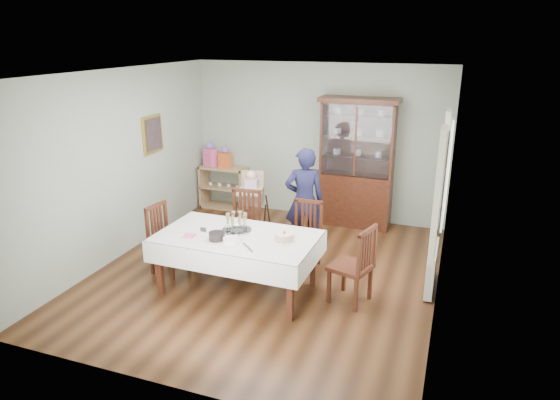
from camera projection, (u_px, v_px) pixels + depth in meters
The scene contains 25 objects.
floor at pixel (266, 273), 6.92m from camera, with size 5.00×5.00×0.00m, color #593319.
room_shell at pixel (279, 144), 6.85m from camera, with size 5.00×5.00×5.00m.
dining_table at pixel (238, 263), 6.33m from camera, with size 2.02×1.19×0.76m.
china_cabinet at pixel (357, 161), 8.33m from camera, with size 1.30×0.48×2.18m.
sideboard at pixel (224, 187), 9.39m from camera, with size 0.90×0.38×0.80m.
picture_frame at pixel (153, 134), 7.82m from camera, with size 0.04×0.48×0.58m, color gold.
window at pixel (447, 174), 5.98m from camera, with size 0.04×1.02×1.22m, color white.
curtain_left at pixel (438, 197), 5.47m from camera, with size 0.07×0.30×1.55m, color silver.
curtain_right at pixel (443, 169), 6.58m from camera, with size 0.07×0.30×1.55m, color silver.
radiator at pixel (431, 268), 6.39m from camera, with size 0.10×0.80×0.55m, color white.
chair_far_left at pixel (244, 239), 7.29m from camera, with size 0.49×0.49×1.00m.
chair_far_right at pixel (304, 248), 7.01m from camera, with size 0.43×0.43×0.94m.
chair_end_left at pixel (169, 252), 6.87m from camera, with size 0.49×0.49×0.96m.
chair_end_right at pixel (351, 279), 6.09m from camera, with size 0.56×0.56×1.00m.
woman at pixel (304, 200), 7.41m from camera, with size 0.58×0.38×1.60m, color #161632.
high_chair at pixel (252, 211), 8.03m from camera, with size 0.59×0.59×1.10m.
champagne_tray at pixel (237, 226), 6.33m from camera, with size 0.38×0.38×0.23m.
birthday_cake at pixel (284, 237), 6.03m from camera, with size 0.27×0.27×0.18m.
plate_stack_dark at pixel (217, 236), 6.07m from camera, with size 0.20×0.20×0.09m, color black.
plate_stack_white at pixel (231, 241), 5.95m from camera, with size 0.19×0.19×0.08m, color white.
napkin_stack at pixel (189, 236), 6.18m from camera, with size 0.13×0.13×0.02m, color #EB568F.
cutlery at pixel (201, 229), 6.39m from camera, with size 0.11×0.16×0.01m, color silver, non-canonical shape.
cake_knife at pixel (248, 247), 5.85m from camera, with size 0.29×0.03×0.01m, color silver.
gift_bag_pink at pixel (210, 155), 9.26m from camera, with size 0.28×0.23×0.45m.
gift_bag_orange at pixel (225, 158), 9.17m from camera, with size 0.23×0.17×0.39m.
Camera 1 is at (2.30, -5.80, 3.15)m, focal length 32.00 mm.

